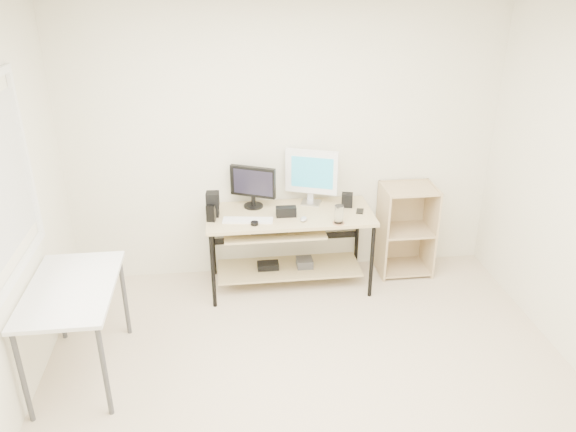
% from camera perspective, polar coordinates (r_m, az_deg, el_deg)
% --- Properties ---
extents(room, '(4.01, 4.01, 2.62)m').
position_cam_1_polar(room, '(3.36, 1.23, -2.32)').
color(room, beige).
rests_on(room, ground).
extents(desk, '(1.50, 0.65, 0.75)m').
position_cam_1_polar(desk, '(5.16, -0.12, -1.84)').
color(desk, tan).
rests_on(desk, ground).
extents(side_table, '(0.60, 1.00, 0.75)m').
position_cam_1_polar(side_table, '(4.28, -21.07, -7.63)').
color(side_table, white).
rests_on(side_table, ground).
extents(shelf_unit, '(0.50, 0.40, 0.90)m').
position_cam_1_polar(shelf_unit, '(5.58, 11.76, -1.21)').
color(shelf_unit, tan).
rests_on(shelf_unit, ground).
extents(black_monitor, '(0.41, 0.22, 0.39)m').
position_cam_1_polar(black_monitor, '(5.12, -3.58, 3.24)').
color(black_monitor, black).
rests_on(black_monitor, desk).
extents(white_imac, '(0.47, 0.22, 0.52)m').
position_cam_1_polar(white_imac, '(5.16, 2.42, 4.35)').
color(white_imac, silver).
rests_on(white_imac, desk).
extents(keyboard, '(0.45, 0.18, 0.02)m').
position_cam_1_polar(keyboard, '(4.92, -4.11, -0.44)').
color(keyboard, white).
rests_on(keyboard, desk).
extents(mouse, '(0.09, 0.11, 0.03)m').
position_cam_1_polar(mouse, '(4.91, 1.60, -0.30)').
color(mouse, '#B2B2B7').
rests_on(mouse, desk).
extents(center_speaker, '(0.18, 0.08, 0.09)m').
position_cam_1_polar(center_speaker, '(4.98, -0.19, 0.45)').
color(center_speaker, black).
rests_on(center_speaker, desk).
extents(speaker_left, '(0.12, 0.12, 0.22)m').
position_cam_1_polar(speaker_left, '(5.01, -7.64, 1.26)').
color(speaker_left, black).
rests_on(speaker_left, desk).
extents(speaker_right, '(0.12, 0.12, 0.12)m').
position_cam_1_polar(speaker_right, '(5.21, 6.03, 1.63)').
color(speaker_right, black).
rests_on(speaker_right, desk).
extents(audio_controller, '(0.08, 0.06, 0.15)m').
position_cam_1_polar(audio_controller, '(4.92, -7.84, 0.27)').
color(audio_controller, black).
rests_on(audio_controller, desk).
extents(volume_puck, '(0.07, 0.07, 0.03)m').
position_cam_1_polar(volume_puck, '(4.84, -3.42, -0.75)').
color(volume_puck, black).
rests_on(volume_puck, desk).
extents(smartphone, '(0.09, 0.13, 0.01)m').
position_cam_1_polar(smartphone, '(5.13, 7.31, 0.49)').
color(smartphone, black).
rests_on(smartphone, desk).
extents(coaster, '(0.12, 0.12, 0.01)m').
position_cam_1_polar(coaster, '(4.89, 5.15, -0.71)').
color(coaster, '#AA734C').
rests_on(coaster, desk).
extents(drinking_glass, '(0.10, 0.10, 0.16)m').
position_cam_1_polar(drinking_glass, '(4.85, 5.19, 0.18)').
color(drinking_glass, white).
rests_on(drinking_glass, coaster).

